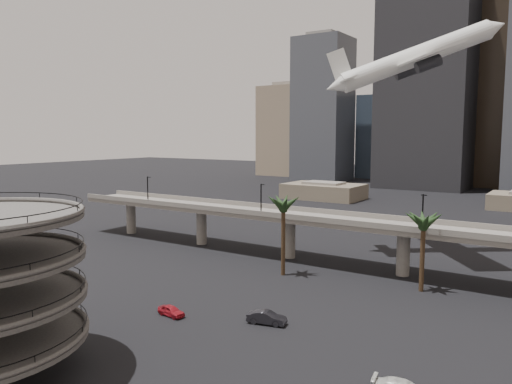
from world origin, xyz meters
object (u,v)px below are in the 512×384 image
Objects in this scene: airborne_jet at (415,58)px; car_a at (171,311)px; overpass at (343,226)px; car_b at (267,318)px.

car_a is at bearing -141.77° from airborne_jet.
car_a is (-8.44, -35.74, -6.65)m from overpass.
overpass is at bearing -146.21° from airborne_jet.
car_b reaches higher than car_a.
car_b is (11.94, 4.58, 0.13)m from car_a.
overpass is 31.91× the size of car_a.
car_a is (-15.00, -53.72, -37.92)m from airborne_jet.
car_a is at bearing 96.89° from car_b.
overpass is 26.02× the size of car_b.
airborne_jet is 6.30× the size of car_b.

